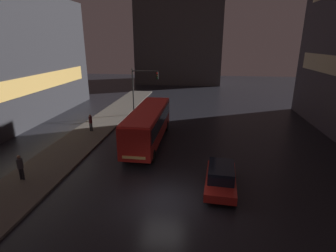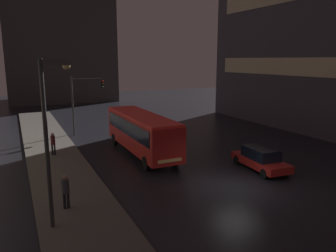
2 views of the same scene
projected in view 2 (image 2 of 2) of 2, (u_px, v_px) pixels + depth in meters
ground_plane at (236, 187)px, 19.33m from camera, size 120.00×120.00×0.00m
sidewalk_left at (56, 160)px, 24.39m from camera, size 4.00×48.00×0.15m
building_right_block at (332, 34)px, 34.28m from camera, size 10.07×27.95×20.09m
building_far_backdrop at (59, 37)px, 58.23m from camera, size 18.07×12.00×22.68m
bus_near at (141, 130)px, 25.66m from camera, size 2.53×10.45×3.21m
car_taxi at (261, 159)px, 22.25m from camera, size 2.15×4.60×1.54m
pedestrian_near at (66, 189)px, 16.02m from camera, size 0.43×0.43×1.72m
pedestrian_mid at (53, 142)px, 25.11m from camera, size 0.45×0.45×1.74m
traffic_light_main at (84, 95)px, 32.19m from camera, size 3.23×0.35×5.82m
street_lamp_sidewalk at (51, 118)px, 13.59m from camera, size 1.25×0.36×7.29m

